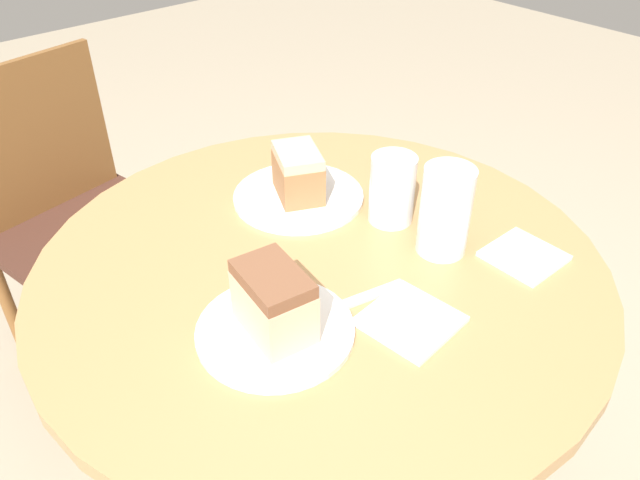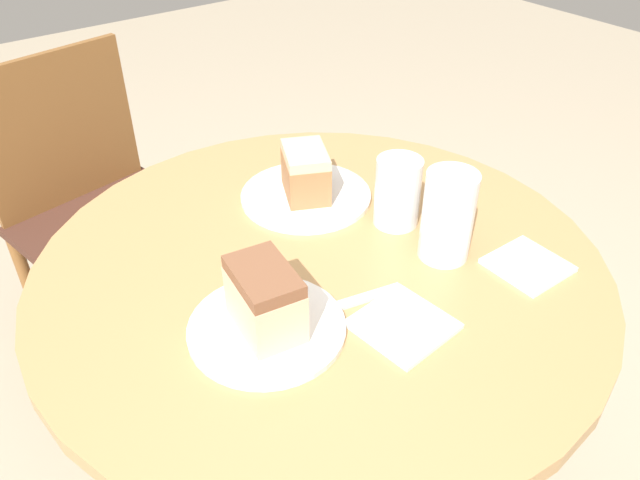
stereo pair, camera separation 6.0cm
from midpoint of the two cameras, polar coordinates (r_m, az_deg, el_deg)
name	(u,v)px [view 2 (the right image)]	position (r m, az deg, el deg)	size (l,w,h in m)	color
table	(320,350)	(1.17, 1.49, -10.03)	(0.94, 0.94, 0.77)	tan
chair	(102,209)	(1.83, -18.40, 2.73)	(0.54, 0.55, 0.86)	brown
plate_near	(267,328)	(0.90, -2.97, -8.08)	(0.23, 0.23, 0.01)	white
plate_far	(306,196)	(1.19, 0.15, 4.04)	(0.25, 0.25, 0.01)	white
cake_slice_near	(265,299)	(0.87, -3.08, -5.46)	(0.09, 0.13, 0.10)	beige
cake_slice_far	(306,172)	(1.16, 0.16, 6.18)	(0.12, 0.13, 0.09)	#9E6B42
glass_lemonade	(397,196)	(1.10, 8.64, 4.01)	(0.08, 0.08, 0.13)	beige
glass_water	(447,220)	(1.03, 13.21, 1.79)	(0.08, 0.08, 0.15)	silver
napkin_stack	(403,325)	(0.92, 9.47, -7.70)	(0.14, 0.14, 0.01)	white
fork	(353,302)	(0.95, 4.82, -5.68)	(0.17, 0.05, 0.00)	silver
napkin_side	(528,265)	(1.08, 19.99, -2.21)	(0.11, 0.11, 0.01)	white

